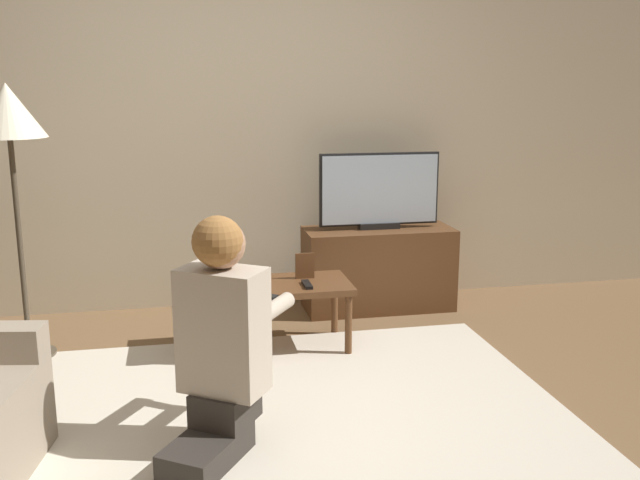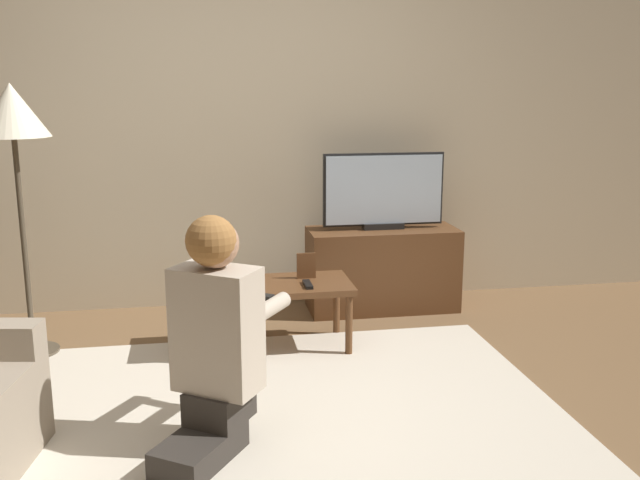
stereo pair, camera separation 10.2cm
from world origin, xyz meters
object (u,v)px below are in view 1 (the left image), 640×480
coffee_table (270,291)px  person_kneeling (222,334)px  tv (379,190)px  floor_lamp (9,128)px

coffee_table → person_kneeling: size_ratio=0.92×
tv → floor_lamp: bearing=-167.2°
coffee_table → person_kneeling: 1.16m
coffee_table → person_kneeling: bearing=-107.1°
tv → coffee_table: 1.13m
coffee_table → person_kneeling: person_kneeling is taller
coffee_table → floor_lamp: (-1.33, 0.14, 0.92)m
tv → floor_lamp: (-2.14, -0.49, 0.46)m
tv → coffee_table: bearing=-142.2°
tv → person_kneeling: bearing=-123.7°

